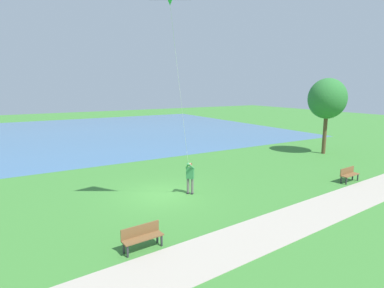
{
  "coord_description": "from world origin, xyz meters",
  "views": [
    {
      "loc": [
        14.73,
        -6.96,
        5.77
      ],
      "look_at": [
        0.31,
        1.7,
        2.68
      ],
      "focal_mm": 29.38,
      "sensor_mm": 36.0,
      "label": 1
    }
  ],
  "objects_px": {
    "park_bench_near_walkway": "(142,236)",
    "tree_horizon_far": "(327,99)",
    "park_bench_far_walkway": "(349,174)",
    "person_kite_flyer": "(190,175)"
  },
  "relations": [
    {
      "from": "tree_horizon_far",
      "to": "person_kite_flyer",
      "type": "bearing_deg",
      "value": -78.88
    },
    {
      "from": "park_bench_near_walkway",
      "to": "park_bench_far_walkway",
      "type": "bearing_deg",
      "value": 94.44
    },
    {
      "from": "person_kite_flyer",
      "to": "park_bench_far_walkway",
      "type": "relative_size",
      "value": 1.19
    },
    {
      "from": "tree_horizon_far",
      "to": "park_bench_near_walkway",
      "type": "bearing_deg",
      "value": -70.0
    },
    {
      "from": "park_bench_near_walkway",
      "to": "park_bench_far_walkway",
      "type": "distance_m",
      "value": 14.0
    },
    {
      "from": "park_bench_near_walkway",
      "to": "park_bench_far_walkway",
      "type": "relative_size",
      "value": 1.0
    },
    {
      "from": "person_kite_flyer",
      "to": "park_bench_far_walkway",
      "type": "distance_m",
      "value": 9.98
    },
    {
      "from": "park_bench_near_walkway",
      "to": "tree_horizon_far",
      "type": "xyz_separation_m",
      "value": [
        -7.21,
        19.82,
        4.22
      ]
    },
    {
      "from": "park_bench_far_walkway",
      "to": "tree_horizon_far",
      "type": "distance_m",
      "value": 9.47
    },
    {
      "from": "park_bench_near_walkway",
      "to": "tree_horizon_far",
      "type": "height_order",
      "value": "tree_horizon_far"
    }
  ]
}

